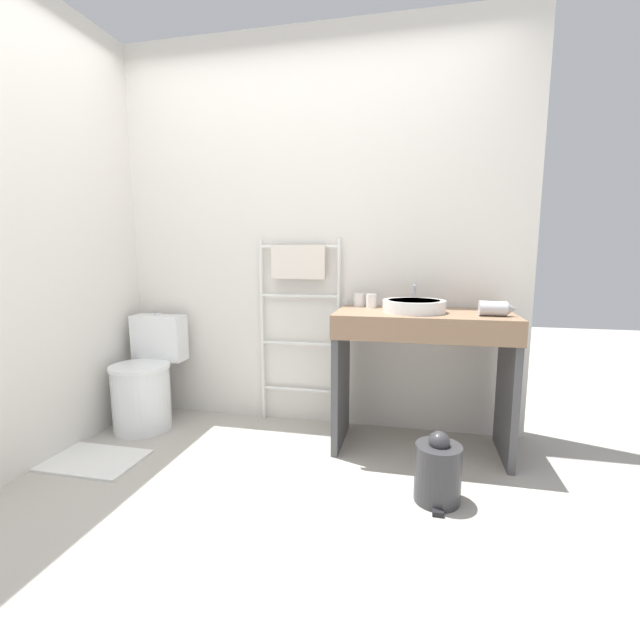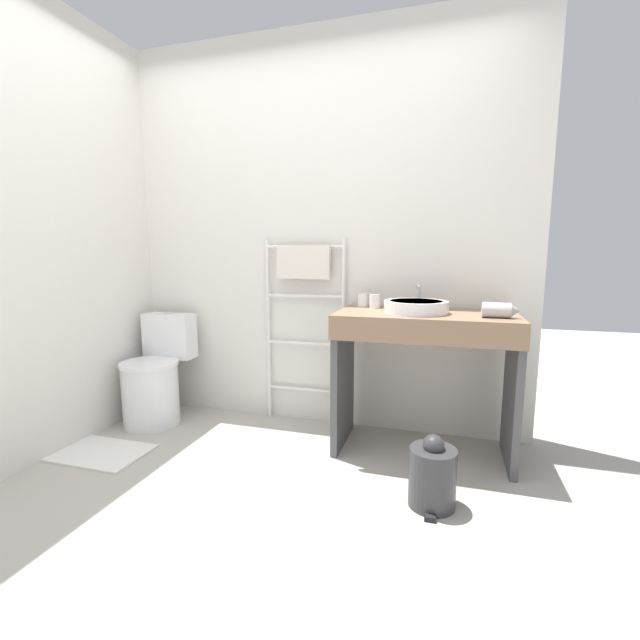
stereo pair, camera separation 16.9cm
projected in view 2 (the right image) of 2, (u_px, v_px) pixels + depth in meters
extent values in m
plane|color=#A8A399|center=(215.00, 540.00, 1.76)|extent=(12.00, 12.00, 0.00)
cube|color=silver|center=(316.00, 235.00, 2.91)|extent=(2.84, 0.12, 2.60)
cube|color=silver|center=(66.00, 233.00, 2.59)|extent=(0.12, 2.02, 2.60)
cylinder|color=white|center=(151.00, 395.00, 2.95)|extent=(0.37, 0.37, 0.42)
cylinder|color=white|center=(149.00, 363.00, 2.91)|extent=(0.39, 0.39, 0.02)
cube|color=white|center=(170.00, 336.00, 3.12)|extent=(0.37, 0.15, 0.32)
cylinder|color=silver|center=(168.00, 313.00, 3.09)|extent=(0.05, 0.05, 0.01)
cylinder|color=white|center=(269.00, 331.00, 3.01)|extent=(0.02, 0.02, 1.27)
cylinder|color=white|center=(343.00, 335.00, 2.86)|extent=(0.02, 0.02, 1.27)
cylinder|color=white|center=(305.00, 390.00, 3.00)|extent=(0.54, 0.02, 0.02)
cylinder|color=white|center=(305.00, 343.00, 2.95)|extent=(0.54, 0.02, 0.02)
cylinder|color=white|center=(305.00, 296.00, 2.90)|extent=(0.54, 0.02, 0.02)
cylinder|color=white|center=(305.00, 247.00, 2.85)|extent=(0.54, 0.02, 0.02)
cube|color=silver|center=(303.00, 262.00, 2.84)|extent=(0.37, 0.04, 0.22)
cube|color=#84664C|center=(426.00, 316.00, 2.43)|extent=(1.00, 0.54, 0.03)
cube|color=#84664C|center=(423.00, 335.00, 2.20)|extent=(1.00, 0.02, 0.10)
cube|color=#4C4C4F|center=(343.00, 380.00, 2.63)|extent=(0.04, 0.46, 0.80)
cube|color=#4C4C4F|center=(512.00, 394.00, 2.36)|extent=(0.04, 0.46, 0.80)
cylinder|color=white|center=(416.00, 307.00, 2.42)|extent=(0.36, 0.36, 0.07)
cylinder|color=silver|center=(416.00, 301.00, 2.41)|extent=(0.29, 0.29, 0.01)
cylinder|color=silver|center=(418.00, 297.00, 2.61)|extent=(0.02, 0.02, 0.15)
cylinder|color=silver|center=(418.00, 287.00, 2.56)|extent=(0.02, 0.09, 0.02)
cylinder|color=white|center=(363.00, 300.00, 2.71)|extent=(0.07, 0.07, 0.08)
cylinder|color=white|center=(375.00, 301.00, 2.64)|extent=(0.07, 0.07, 0.09)
cylinder|color=#B7B7BC|center=(496.00, 310.00, 2.23)|extent=(0.14, 0.08, 0.08)
cone|color=#9C9CA0|center=(516.00, 311.00, 2.20)|extent=(0.05, 0.07, 0.07)
cube|color=#B7B7BC|center=(488.00, 308.00, 2.32)|extent=(0.05, 0.09, 0.06)
cylinder|color=#333335|center=(432.00, 477.00, 1.99)|extent=(0.22, 0.22, 0.28)
sphere|color=#333335|center=(434.00, 445.00, 1.96)|extent=(0.10, 0.10, 0.10)
cube|color=black|center=(430.00, 518.00, 1.89)|extent=(0.05, 0.04, 0.02)
cube|color=silver|center=(99.00, 452.00, 2.53)|extent=(0.56, 0.36, 0.01)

